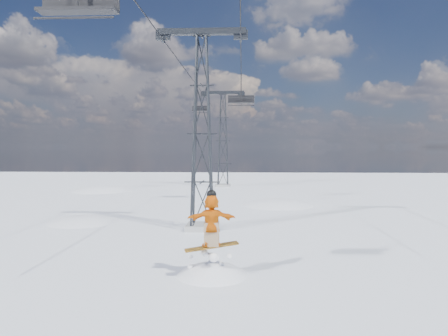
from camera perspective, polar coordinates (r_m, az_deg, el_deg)
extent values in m
plane|color=white|center=(15.79, -9.10, -14.54)|extent=(120.00, 120.00, 0.00)
sphere|color=white|center=(35.83, 7.51, -20.46)|extent=(20.00, 20.00, 20.00)
sphere|color=white|center=(47.79, -16.59, -15.61)|extent=(22.00, 22.00, 22.00)
cube|color=#999999|center=(23.32, -3.12, -8.39)|extent=(1.80, 1.80, 0.30)
cube|color=#282B2F|center=(23.76, -3.21, 18.87)|extent=(5.00, 0.35, 0.35)
cube|color=#282B2F|center=(24.02, -8.71, 18.17)|extent=(0.80, 0.25, 0.50)
cube|color=#282B2F|center=(23.60, 2.41, 18.48)|extent=(0.80, 0.25, 0.50)
cube|color=#999999|center=(48.02, -0.15, -2.50)|extent=(1.80, 1.80, 0.30)
cube|color=#282B2F|center=(48.24, -0.15, 10.74)|extent=(5.00, 0.35, 0.35)
cube|color=#282B2F|center=(48.36, -2.80, 10.48)|extent=(0.80, 0.25, 0.50)
cube|color=#282B2F|center=(48.16, 2.51, 10.51)|extent=(0.80, 0.25, 0.50)
cylinder|color=black|center=(35.07, -4.93, 13.00)|extent=(0.06, 51.00, 0.06)
cylinder|color=black|center=(34.78, 2.47, 13.10)|extent=(0.06, 51.00, 0.06)
sphere|color=white|center=(15.98, -1.67, -21.00)|extent=(4.40, 4.40, 4.40)
cube|color=#B97818|center=(14.75, -1.78, -11.17)|extent=(1.99, 0.87, 0.26)
imported|color=orange|center=(14.54, -1.78, -7.46)|extent=(1.81, 0.74, 1.90)
cube|color=#94795B|center=(14.64, -1.78, -9.43)|extent=(0.57, 0.46, 0.87)
sphere|color=black|center=(14.40, -1.79, -3.83)|extent=(0.35, 0.35, 0.35)
cube|color=black|center=(12.33, -20.19, 20.33)|extent=(2.17, 0.49, 0.09)
cube|color=black|center=(12.64, -19.77, 21.44)|extent=(2.17, 0.07, 0.60)
cylinder|color=black|center=(12.01, -20.70, 19.45)|extent=(2.17, 0.07, 0.07)
cylinder|color=black|center=(33.75, 2.46, 11.35)|extent=(0.09, 0.09, 2.40)
cube|color=black|center=(33.60, 2.46, 9.33)|extent=(2.18, 0.49, 0.09)
cube|color=black|center=(33.87, 2.46, 9.83)|extent=(2.18, 0.07, 0.60)
cylinder|color=black|center=(33.30, 2.46, 8.91)|extent=(2.18, 0.07, 0.07)
cylinder|color=black|center=(33.32, 2.46, 10.04)|extent=(2.18, 0.05, 0.05)
cylinder|color=black|center=(44.10, -3.31, 9.55)|extent=(0.08, 0.08, 2.13)
cube|color=black|center=(43.99, -3.31, 8.18)|extent=(1.93, 0.43, 0.08)
cube|color=black|center=(44.23, -3.28, 8.53)|extent=(1.93, 0.06, 0.53)
cylinder|color=black|center=(43.73, -3.34, 7.89)|extent=(1.93, 0.06, 0.06)
cylinder|color=black|center=(43.73, -3.35, 8.65)|extent=(1.93, 0.05, 0.05)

